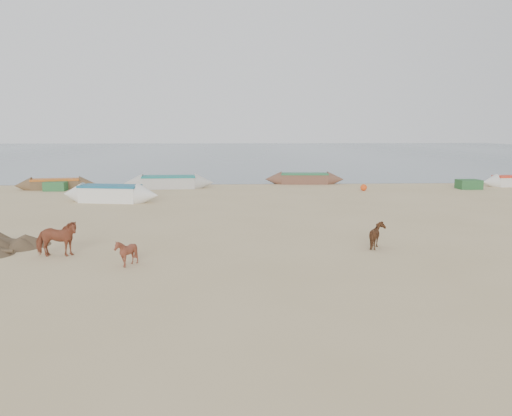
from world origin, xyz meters
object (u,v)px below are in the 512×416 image
Objects in this scene: calf_right at (378,236)px; near_canoe at (110,194)px; cow_adult at (56,239)px; calf_front at (126,253)px.

near_canoe reaches higher than calf_right.
cow_adult reaches higher than near_canoe.
near_canoe is at bearing 176.18° from calf_front.
near_canoe is at bearing 3.95° from cow_adult.
calf_front is 14.18m from near_canoe.
cow_adult reaches higher than calf_right.
calf_front is 0.15× the size of near_canoe.
cow_adult is 0.25× the size of near_canoe.
near_canoe reaches higher than calf_front.
calf_front is at bearing -64.26° from near_canoe.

